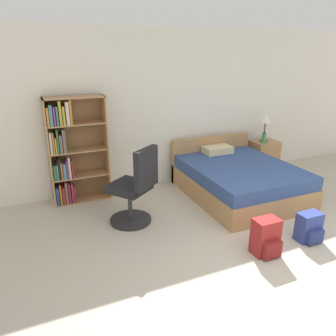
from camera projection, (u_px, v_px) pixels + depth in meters
The scene contains 10 objects.
ground_plane at pixel (314, 286), 3.31m from camera, with size 14.00×14.00×0.00m, color #BCB29E.
wall_back at pixel (179, 108), 5.66m from camera, with size 9.00×0.06×2.60m.
bookshelf at pixel (70, 151), 4.92m from camera, with size 0.87×0.33×1.62m.
bed at pixel (237, 179), 5.33m from camera, with size 1.55×1.91×0.78m.
office_chair at pixel (135, 190), 4.35m from camera, with size 0.70×0.72×1.10m.
nightstand at pixel (264, 157), 6.34m from camera, with size 0.49×0.41×0.61m.
table_lamp at pixel (266, 119), 6.08m from camera, with size 0.23×0.23×0.53m.
water_bottle at pixel (264, 138), 6.08m from camera, with size 0.08×0.08×0.20m.
backpack_blue at pixel (309, 228), 4.05m from camera, with size 0.30×0.24×0.37m.
backpack_red at pixel (266, 238), 3.78m from camera, with size 0.30×0.27×0.44m.
Camera 1 is at (-2.44, -1.89, 2.25)m, focal length 35.00 mm.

